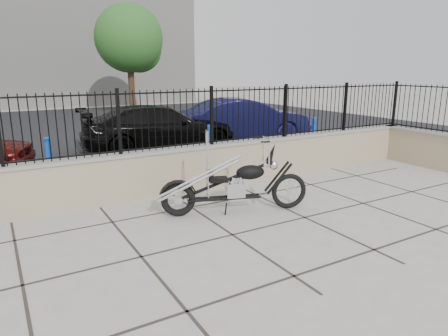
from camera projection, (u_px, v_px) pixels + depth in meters
ground_plane at (232, 235)px, 6.32m from camera, size 90.00×90.00×0.00m
parking_lot at (77, 131)px, 16.78m from camera, size 30.00×30.00×0.00m
retaining_wall at (170, 171)px, 8.30m from camera, size 14.00×0.36×0.96m
wall_return at (426, 149)px, 10.65m from camera, size 0.36×2.50×0.96m
iron_fence at (168, 120)px, 8.03m from camera, size 14.00×0.08×1.20m
fence_return at (431, 108)px, 10.39m from camera, size 0.08×2.30×1.20m
background_building at (32, 47)px, 27.53m from camera, size 22.00×6.00×8.00m
chopper_motorcycle at (232, 172)px, 7.13m from camera, size 2.59×1.26×1.55m
car_black at (160, 127)px, 12.78m from camera, size 5.13×2.50×1.44m
car_blue at (244, 120)px, 14.35m from camera, size 4.86×2.43×1.53m
bollard_a at (49, 163)px, 8.63m from camera, size 0.17×0.17×1.13m
bollard_b at (210, 144)px, 11.02m from camera, size 0.17×0.17×1.06m
bollard_c at (313, 134)px, 12.71m from camera, size 0.16×0.16×1.05m
tree_right at (129, 35)px, 21.28m from camera, size 3.62×3.62×6.11m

